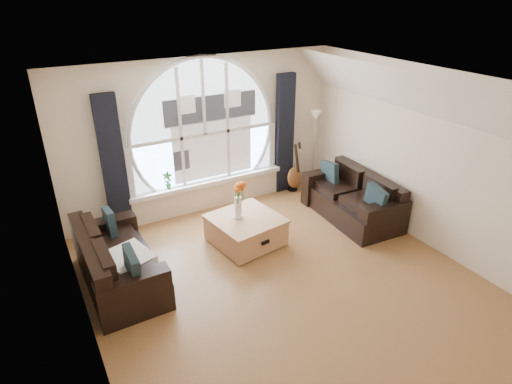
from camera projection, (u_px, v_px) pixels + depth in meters
The scene contains 21 objects.
ground at pixel (288, 286), 5.94m from camera, with size 5.00×5.50×0.01m, color brown.
ceiling at pixel (296, 88), 4.76m from camera, with size 5.00×5.50×0.01m, color silver.
wall_back at pixel (204, 136), 7.51m from camera, with size 5.00×0.01×2.70m, color beige.
wall_front at pixel (498, 343), 3.20m from camera, with size 5.00×0.01×2.70m, color beige.
wall_left at pixel (80, 254), 4.25m from camera, with size 0.01×5.50×2.70m, color beige.
wall_right at pixel (431, 161), 6.46m from camera, with size 0.01×5.50×2.70m, color beige.
attic_slope at pixel (429, 97), 5.89m from camera, with size 0.92×5.50×0.72m, color silver.
arched_window at pixel (204, 121), 7.37m from camera, with size 2.60×0.06×2.15m, color silver.
window_sill at pixel (208, 182), 7.80m from camera, with size 2.90×0.22×0.08m, color white.
window_frame at pixel (204, 122), 7.34m from camera, with size 2.76×0.08×2.15m, color white.
neighbor_house at pixel (212, 127), 7.47m from camera, with size 1.70×0.02×1.50m, color silver.
curtain_left at pixel (113, 166), 6.80m from camera, with size 0.35×0.12×2.30m, color black.
curtain_right at pixel (285, 135), 8.21m from camera, with size 0.35×0.12×2.30m, color black.
sofa_left at pixel (119, 259), 5.82m from camera, with size 0.89×1.79×0.79m, color black.
sofa_right at pixel (352, 197), 7.50m from camera, with size 0.89×1.78×0.79m, color black.
coffee_chest at pixel (246, 229), 6.83m from camera, with size 1.00×1.00×0.49m, color #AA7246.
throw_blanket at pixel (128, 258), 5.67m from camera, with size 0.55×0.55×0.10m, color silver.
vase_flowers at pixel (238, 195), 6.58m from camera, with size 0.24×0.24×0.70m, color white.
floor_lamp at pixel (314, 152), 8.38m from camera, with size 0.24×0.24×1.60m, color #B2B2B2.
guitar at pixel (295, 167), 8.40m from camera, with size 0.36×0.24×1.06m, color brown.
potted_plant at pixel (168, 181), 7.38m from camera, with size 0.16×0.11×0.31m, color #1E6023.
Camera 1 is at (-2.73, -3.95, 3.75)m, focal length 30.37 mm.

